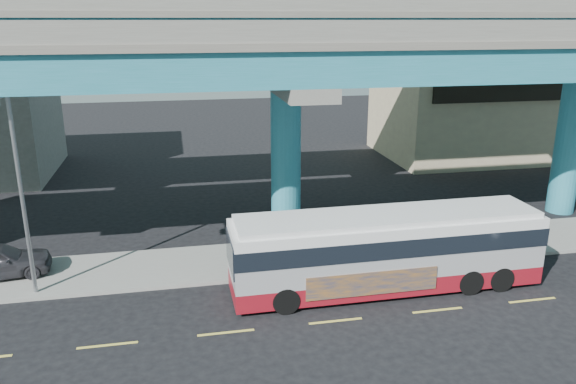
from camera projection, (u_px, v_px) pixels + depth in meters
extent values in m
plane|color=black|center=(333.00, 317.00, 20.74)|extent=(120.00, 120.00, 0.00)
cube|color=gray|center=(301.00, 256.00, 25.86)|extent=(70.00, 4.00, 0.15)
cube|color=#D8C64C|center=(108.00, 345.00, 18.94)|extent=(2.00, 0.12, 0.01)
cube|color=#D8C64C|center=(226.00, 333.00, 19.69)|extent=(2.00, 0.12, 0.01)
cube|color=#D8C64C|center=(336.00, 321.00, 20.45)|extent=(2.00, 0.12, 0.01)
cube|color=#D8C64C|center=(437.00, 310.00, 21.21)|extent=(2.00, 0.12, 0.01)
cube|color=#D8C64C|center=(532.00, 300.00, 21.97)|extent=(2.00, 0.12, 0.01)
cylinder|color=#227380|center=(286.00, 162.00, 28.07)|extent=(1.50, 1.50, 7.40)
cube|color=gray|center=(286.00, 81.00, 26.89)|extent=(2.00, 12.00, 0.60)
cube|color=gray|center=(273.00, 57.00, 29.90)|extent=(1.80, 5.00, 1.20)
cylinder|color=#227380|center=(568.00, 148.00, 31.10)|extent=(1.50, 1.50, 7.40)
cube|color=gray|center=(541.00, 54.00, 32.94)|extent=(1.80, 5.00, 1.20)
cube|color=#227380|center=(302.00, 65.00, 23.32)|extent=(52.00, 5.00, 1.40)
cube|color=gray|center=(302.00, 44.00, 23.07)|extent=(52.00, 5.40, 0.30)
cube|color=gray|center=(317.00, 32.00, 20.56)|extent=(52.00, 0.25, 0.80)
cube|color=gray|center=(290.00, 29.00, 25.25)|extent=(52.00, 0.25, 0.80)
cube|color=#227380|center=(273.00, 32.00, 29.52)|extent=(52.00, 5.00, 1.40)
cube|color=gray|center=(273.00, 15.00, 29.27)|extent=(52.00, 5.40, 0.30)
cube|color=gray|center=(282.00, 2.00, 26.76)|extent=(52.00, 0.25, 0.80)
cube|color=gray|center=(265.00, 5.00, 31.45)|extent=(52.00, 0.25, 0.80)
cube|color=#BFB288|center=(473.00, 111.00, 44.65)|extent=(14.00, 10.00, 7.00)
cube|color=black|center=(513.00, 93.00, 39.26)|extent=(12.00, 0.25, 1.20)
cube|color=maroon|center=(385.00, 275.00, 22.82)|extent=(12.52, 2.75, 0.73)
cube|color=#B5B6BA|center=(386.00, 249.00, 22.49)|extent=(12.52, 2.75, 1.56)
cube|color=black|center=(387.00, 237.00, 22.33)|extent=(12.58, 2.80, 0.73)
cube|color=silver|center=(388.00, 223.00, 22.16)|extent=(12.52, 2.75, 0.42)
cube|color=silver|center=(388.00, 216.00, 22.07)|extent=(12.12, 2.50, 0.21)
cube|color=black|center=(527.00, 229.00, 23.61)|extent=(0.08, 2.41, 1.25)
cube|color=black|center=(230.00, 253.00, 21.15)|extent=(0.08, 2.41, 1.25)
cube|color=navy|center=(373.00, 283.00, 21.24)|extent=(5.21, 0.09, 0.94)
cylinder|color=black|center=(286.00, 301.00, 20.86)|extent=(1.04, 0.32, 1.04)
cylinder|color=black|center=(274.00, 273.00, 23.10)|extent=(1.04, 0.32, 1.04)
cylinder|color=black|center=(470.00, 282.00, 22.33)|extent=(1.04, 0.32, 1.04)
cylinder|color=black|center=(442.00, 258.00, 24.57)|extent=(1.04, 0.32, 1.04)
cylinder|color=black|center=(501.00, 279.00, 22.60)|extent=(1.04, 0.32, 1.04)
cylinder|color=black|center=(470.00, 255.00, 24.84)|extent=(1.04, 0.32, 1.04)
cylinder|color=gray|center=(22.00, 196.00, 21.14)|extent=(0.16, 0.16, 8.05)
cylinder|color=gray|center=(381.00, 240.00, 24.97)|extent=(0.06, 0.06, 1.97)
cylinder|color=#B20A0A|center=(382.00, 220.00, 24.67)|extent=(0.68, 0.10, 0.68)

